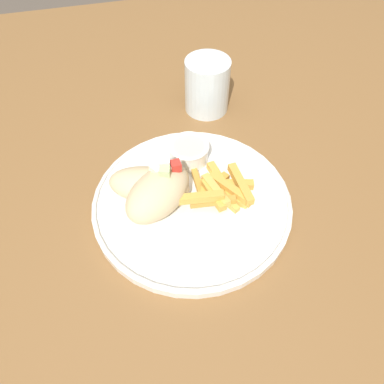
{
  "coord_description": "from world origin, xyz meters",
  "views": [
    {
      "loc": [
        -0.1,
        -0.39,
        1.23
      ],
      "look_at": [
        -0.02,
        -0.05,
        0.79
      ],
      "focal_mm": 35.0,
      "sensor_mm": 36.0,
      "label": 1
    }
  ],
  "objects_px": {
    "fries_pile": "(220,190)",
    "plate": "(192,202)",
    "pita_sandwich_near": "(158,192)",
    "water_glass": "(207,88)",
    "sauce_ramekin": "(190,151)",
    "pita_sandwich_far": "(149,185)"
  },
  "relations": [
    {
      "from": "pita_sandwich_near",
      "to": "fries_pile",
      "type": "xyz_separation_m",
      "value": [
        0.09,
        -0.0,
        -0.02
      ]
    },
    {
      "from": "plate",
      "to": "water_glass",
      "type": "bearing_deg",
      "value": 69.18
    },
    {
      "from": "fries_pile",
      "to": "water_glass",
      "type": "xyz_separation_m",
      "value": [
        0.04,
        0.23,
        0.02
      ]
    },
    {
      "from": "sauce_ramekin",
      "to": "water_glass",
      "type": "distance_m",
      "value": 0.16
    },
    {
      "from": "plate",
      "to": "water_glass",
      "type": "relative_size",
      "value": 3.02
    },
    {
      "from": "pita_sandwich_near",
      "to": "plate",
      "type": "bearing_deg",
      "value": -45.06
    },
    {
      "from": "pita_sandwich_near",
      "to": "fries_pile",
      "type": "height_order",
      "value": "pita_sandwich_near"
    },
    {
      "from": "fries_pile",
      "to": "pita_sandwich_near",
      "type": "bearing_deg",
      "value": 177.75
    },
    {
      "from": "fries_pile",
      "to": "pita_sandwich_far",
      "type": "bearing_deg",
      "value": 166.22
    },
    {
      "from": "pita_sandwich_near",
      "to": "pita_sandwich_far",
      "type": "distance_m",
      "value": 0.02
    },
    {
      "from": "water_glass",
      "to": "sauce_ramekin",
      "type": "bearing_deg",
      "value": -115.59
    },
    {
      "from": "pita_sandwich_far",
      "to": "sauce_ramekin",
      "type": "xyz_separation_m",
      "value": [
        0.08,
        0.06,
        -0.01
      ]
    },
    {
      "from": "plate",
      "to": "sauce_ramekin",
      "type": "relative_size",
      "value": 4.54
    },
    {
      "from": "water_glass",
      "to": "fries_pile",
      "type": "bearing_deg",
      "value": -100.59
    },
    {
      "from": "pita_sandwich_near",
      "to": "sauce_ramekin",
      "type": "height_order",
      "value": "pita_sandwich_near"
    },
    {
      "from": "fries_pile",
      "to": "sauce_ramekin",
      "type": "height_order",
      "value": "same"
    },
    {
      "from": "plate",
      "to": "pita_sandwich_near",
      "type": "relative_size",
      "value": 2.23
    },
    {
      "from": "pita_sandwich_near",
      "to": "sauce_ramekin",
      "type": "distance_m",
      "value": 0.11
    },
    {
      "from": "pita_sandwich_far",
      "to": "water_glass",
      "type": "xyz_separation_m",
      "value": [
        0.15,
        0.2,
        0.01
      ]
    },
    {
      "from": "sauce_ramekin",
      "to": "water_glass",
      "type": "xyz_separation_m",
      "value": [
        0.07,
        0.14,
        0.01
      ]
    },
    {
      "from": "fries_pile",
      "to": "plate",
      "type": "bearing_deg",
      "value": -179.48
    },
    {
      "from": "pita_sandwich_near",
      "to": "water_glass",
      "type": "bearing_deg",
      "value": 18.28
    }
  ]
}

